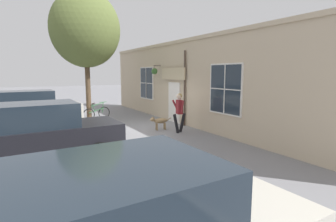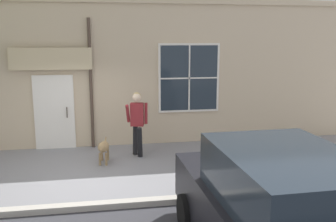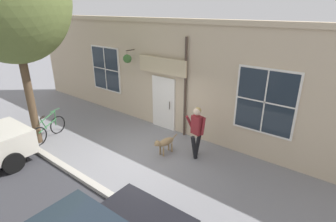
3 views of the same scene
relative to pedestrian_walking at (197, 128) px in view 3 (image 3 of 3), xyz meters
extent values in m
plane|color=gray|center=(1.07, -1.49, -1.04)|extent=(90.00, 90.00, 0.00)
cube|color=#B2ADA3|center=(3.07, -1.49, -0.98)|extent=(0.20, 28.00, 0.12)
cube|color=#C6B293|center=(-1.28, -1.49, 0.99)|extent=(0.30, 18.00, 4.06)
cube|color=#C6B293|center=(-1.28, -1.49, 3.10)|extent=(0.42, 18.00, 0.16)
cube|color=white|center=(-1.11, -2.24, 0.01)|extent=(0.10, 1.10, 2.10)
cube|color=#232D38|center=(-1.08, -2.24, -0.04)|extent=(0.03, 0.90, 1.90)
cylinder|color=#47382D|center=(-1.02, -1.89, 0.01)|extent=(0.03, 0.03, 0.30)
cube|color=beige|center=(-1.01, -2.24, 1.51)|extent=(0.08, 2.20, 0.60)
cylinder|color=#47382D|center=(-1.05, -1.20, 0.79)|extent=(0.09, 0.09, 3.65)
cylinder|color=#47382D|center=(-0.89, -3.75, 1.95)|extent=(0.44, 0.04, 0.04)
cylinder|color=#47382D|center=(-0.71, -3.75, 1.77)|extent=(0.01, 0.01, 0.34)
cone|color=#2D2823|center=(-0.71, -3.75, 1.55)|extent=(0.32, 0.32, 0.18)
sphere|color=#3D6B33|center=(-0.71, -3.75, 1.64)|extent=(0.34, 0.34, 0.34)
cube|color=white|center=(-1.11, -5.62, 0.91)|extent=(0.08, 1.82, 2.02)
cube|color=#232D38|center=(-1.08, -5.62, 0.91)|extent=(0.03, 1.70, 1.90)
cube|color=white|center=(-1.06, -5.62, 0.91)|extent=(0.04, 0.04, 1.90)
cube|color=white|center=(-1.06, -5.62, 0.91)|extent=(0.04, 1.70, 0.04)
cube|color=white|center=(-1.11, 1.64, 0.91)|extent=(0.08, 1.82, 2.02)
cube|color=#232D38|center=(-1.08, 1.64, 0.91)|extent=(0.03, 1.70, 1.90)
cube|color=white|center=(-1.06, 1.64, 0.91)|extent=(0.04, 0.04, 1.90)
cube|color=white|center=(-1.06, 1.64, 0.91)|extent=(0.04, 1.70, 0.04)
cylinder|color=black|center=(0.18, 0.04, -0.62)|extent=(0.32, 0.19, 0.84)
cylinder|color=black|center=(-0.19, -0.04, -0.62)|extent=(0.32, 0.19, 0.84)
cube|color=maroon|center=(0.00, 0.00, 0.09)|extent=(0.28, 0.38, 0.60)
sphere|color=beige|center=(0.02, 0.00, 0.55)|extent=(0.23, 0.23, 0.23)
sphere|color=tan|center=(-0.01, 0.00, 0.57)|extent=(0.22, 0.22, 0.22)
cylinder|color=maroon|center=(0.00, 0.23, 0.11)|extent=(0.17, 0.12, 0.57)
cylinder|color=maroon|center=(0.05, -0.25, 0.13)|extent=(0.34, 0.15, 0.52)
ellipsoid|color=#997A51|center=(0.44, -0.89, -0.62)|extent=(0.68, 0.33, 0.23)
cylinder|color=#997A51|center=(0.64, -0.84, -0.88)|extent=(0.06, 0.06, 0.32)
cylinder|color=#997A51|center=(0.63, -0.99, -0.88)|extent=(0.06, 0.06, 0.32)
cylinder|color=#997A51|center=(0.25, -0.79, -0.88)|extent=(0.06, 0.06, 0.32)
cylinder|color=#997A51|center=(0.24, -0.94, -0.88)|extent=(0.06, 0.06, 0.32)
sphere|color=#997A51|center=(0.82, -0.94, -0.52)|extent=(0.19, 0.19, 0.19)
cone|color=#997A51|center=(0.93, -0.95, -0.54)|extent=(0.11, 0.10, 0.09)
cone|color=#997A51|center=(0.82, -0.89, -0.43)|extent=(0.06, 0.06, 0.07)
cone|color=#997A51|center=(0.81, -0.98, -0.43)|extent=(0.06, 0.06, 0.07)
cylinder|color=#997A51|center=(0.04, -0.84, -0.57)|extent=(0.21, 0.06, 0.14)
cylinder|color=brown|center=(2.68, -5.03, 0.76)|extent=(0.26, 0.26, 3.60)
sphere|color=olive|center=(2.75, -4.82, 3.20)|extent=(1.89, 1.89, 1.89)
torus|color=black|center=(1.82, -5.15, -0.71)|extent=(0.70, 0.19, 0.70)
torus|color=black|center=(2.78, -4.76, -0.71)|extent=(0.70, 0.19, 0.70)
cylinder|color=#33723F|center=(2.30, -4.96, -0.51)|extent=(0.92, 0.41, 0.21)
cylinder|color=#33723F|center=(2.47, -4.89, -0.37)|extent=(0.23, 0.12, 0.47)
cylinder|color=#33723F|center=(2.25, -4.98, -0.19)|extent=(0.78, 0.35, 0.18)
cylinder|color=#33723F|center=(1.89, -5.13, -0.39)|extent=(0.10, 0.07, 0.58)
cylinder|color=#33723F|center=(1.86, -5.14, -0.09)|extent=(0.46, 0.13, 0.03)
ellipsoid|color=black|center=(2.47, -4.89, -0.11)|extent=(0.27, 0.19, 0.10)
cylinder|color=black|center=(4.06, -3.75, -0.73)|extent=(0.62, 0.19, 0.62)
camera|label=1|loc=(6.00, 9.48, 1.54)|focal=28.00mm
camera|label=2|loc=(9.63, -0.83, 2.05)|focal=40.00mm
camera|label=3|loc=(6.43, 3.90, 3.51)|focal=28.00mm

